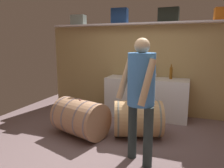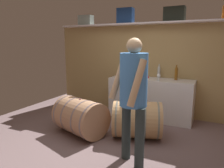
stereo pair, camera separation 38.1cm
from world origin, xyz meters
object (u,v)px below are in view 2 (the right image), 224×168
(wine_bottle_green, at_px, (132,70))
(toolcase_black, at_px, (174,14))
(wine_glass, at_px, (159,76))
(wine_bottle_clear, at_px, (159,72))
(toolcase_navy, at_px, (126,16))
(work_cabinet, at_px, (151,99))
(wine_barrel_far, at_px, (81,117))
(tasting_cup, at_px, (138,100))
(winemaker_pouring, at_px, (133,89))
(toolcase_grey, at_px, (86,20))
(wine_barrel_near, at_px, (137,120))
(wine_bottle_amber, at_px, (176,73))
(red_funnel, at_px, (147,76))

(wine_bottle_green, bearing_deg, toolcase_black, 7.31)
(wine_bottle_green, xyz_separation_m, wine_glass, (0.67, -0.22, -0.05))
(wine_bottle_clear, distance_m, wine_bottle_green, 0.60)
(toolcase_navy, xyz_separation_m, work_cabinet, (0.70, -0.19, -1.81))
(wine_barrel_far, bearing_deg, tasting_cup, 36.03)
(toolcase_black, bearing_deg, wine_barrel_far, -125.39)
(wine_bottle_clear, bearing_deg, wine_glass, -76.55)
(wine_bottle_clear, xyz_separation_m, wine_glass, (0.08, -0.32, -0.04))
(wine_bottle_clear, height_order, wine_glass, wine_bottle_clear)
(toolcase_black, height_order, winemaker_pouring, toolcase_black)
(toolcase_grey, distance_m, wine_barrel_near, 2.92)
(toolcase_grey, height_order, wine_bottle_green, toolcase_grey)
(wine_bottle_green, bearing_deg, wine_glass, -18.46)
(wine_bottle_clear, relative_size, wine_bottle_amber, 0.99)
(wine_bottle_clear, height_order, wine_bottle_green, wine_bottle_green)
(wine_glass, bearing_deg, tasting_cup, -97.52)
(wine_glass, xyz_separation_m, winemaker_pouring, (0.09, -1.77, 0.07))
(wine_bottle_amber, height_order, red_funnel, wine_bottle_amber)
(wine_glass, relative_size, red_funnel, 1.31)
(wine_barrel_near, bearing_deg, work_cabinet, 74.54)
(wine_bottle_green, bearing_deg, toolcase_grey, 175.11)
(wine_bottle_clear, relative_size, wine_barrel_far, 0.29)
(toolcase_black, relative_size, wine_bottle_clear, 1.36)
(toolcase_navy, height_order, tasting_cup, toolcase_navy)
(toolcase_navy, bearing_deg, wine_bottle_green, -29.68)
(toolcase_grey, height_order, wine_bottle_clear, toolcase_grey)
(wine_bottle_clear, distance_m, wine_glass, 0.33)
(wine_bottle_green, relative_size, winemaker_pouring, 0.19)
(winemaker_pouring, bearing_deg, toolcase_navy, -31.49)
(toolcase_navy, xyz_separation_m, tasting_cup, (0.77, -1.27, -1.57))
(wine_bottle_green, bearing_deg, toolcase_navy, 153.75)
(toolcase_navy, relative_size, wine_barrel_near, 0.37)
(wine_barrel_far, xyz_separation_m, winemaker_pouring, (1.19, -0.51, 0.72))
(red_funnel, bearing_deg, wine_glass, -36.61)
(toolcase_navy, bearing_deg, winemaker_pouring, -68.24)
(toolcase_black, bearing_deg, wine_barrel_near, -100.43)
(toolcase_navy, relative_size, wine_bottle_green, 1.12)
(work_cabinet, height_order, wine_barrel_far, work_cabinet)
(toolcase_black, xyz_separation_m, wine_barrel_far, (-1.28, -1.60, -1.90))
(toolcase_grey, xyz_separation_m, toolcase_black, (2.15, 0.00, 0.03))
(wine_bottle_green, distance_m, wine_bottle_amber, 0.98)
(wine_bottle_amber, xyz_separation_m, wine_barrel_far, (-1.41, -1.48, -0.70))
(toolcase_navy, xyz_separation_m, red_funnel, (0.57, -0.09, -1.32))
(work_cabinet, distance_m, winemaker_pouring, 2.02)
(wine_bottle_amber, xyz_separation_m, tasting_cup, (-0.44, -1.16, -0.35))
(wine_bottle_clear, xyz_separation_m, wine_bottle_amber, (0.39, -0.10, 0.00))
(wine_bottle_green, bearing_deg, winemaker_pouring, -68.99)
(work_cabinet, distance_m, red_funnel, 0.52)
(toolcase_navy, distance_m, wine_barrel_far, 2.51)
(toolcase_navy, distance_m, wine_bottle_clear, 1.48)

